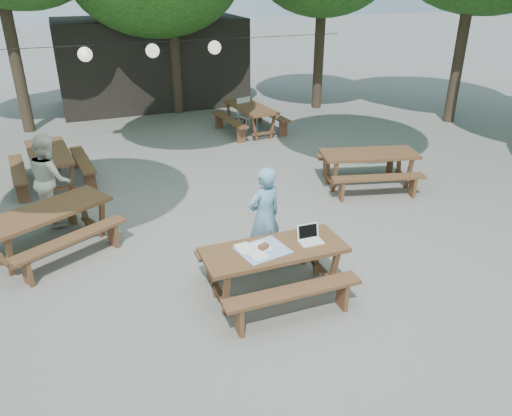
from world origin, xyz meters
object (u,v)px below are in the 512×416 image
object	(u,v)px
main_picnic_table	(274,270)
plastic_chair	(247,121)
second_person	(50,179)
woman	(264,217)
picnic_table_nw	(50,230)

from	to	relation	value
main_picnic_table	plastic_chair	size ratio (longest dim) A/B	2.22
plastic_chair	main_picnic_table	bearing A→B (deg)	-124.18
second_person	woman	bearing A→B (deg)	-146.07
second_person	picnic_table_nw	bearing A→B (deg)	161.30
main_picnic_table	plastic_chair	bearing A→B (deg)	72.49
woman	second_person	size ratio (longest dim) A/B	0.97
picnic_table_nw	woman	bearing A→B (deg)	-55.67
main_picnic_table	second_person	size ratio (longest dim) A/B	1.20
main_picnic_table	woman	xyz separation A→B (m)	(0.18, 0.83, 0.42)
picnic_table_nw	second_person	bearing A→B (deg)	56.72
main_picnic_table	second_person	xyz separation A→B (m)	(-2.85, 3.58, 0.44)
main_picnic_table	second_person	distance (m)	4.60
picnic_table_nw	plastic_chair	size ratio (longest dim) A/B	2.69
main_picnic_table	woman	world-z (taller)	woman
main_picnic_table	woman	size ratio (longest dim) A/B	1.24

